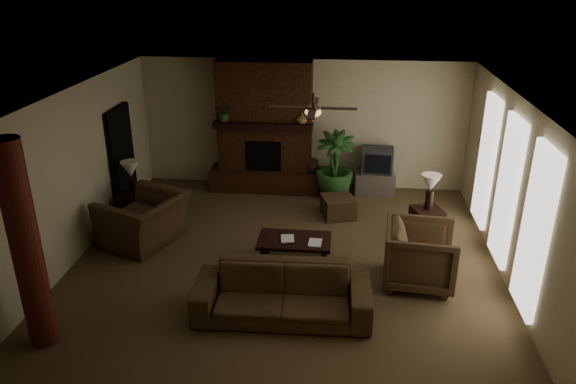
# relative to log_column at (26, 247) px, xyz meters

# --- Properties ---
(room_shell) EXTENTS (7.00, 7.00, 7.00)m
(room_shell) POSITION_rel_log_column_xyz_m (2.95, 2.40, 0.00)
(room_shell) COLOR brown
(room_shell) RESTS_ON ground
(fireplace) EXTENTS (2.40, 0.70, 2.80)m
(fireplace) POSITION_rel_log_column_xyz_m (2.15, 5.62, -0.24)
(fireplace) COLOR #532C16
(fireplace) RESTS_ON ground
(windows) EXTENTS (0.08, 3.65, 2.35)m
(windows) POSITION_rel_log_column_xyz_m (6.40, 2.60, -0.05)
(windows) COLOR white
(windows) RESTS_ON ground
(log_column) EXTENTS (0.36, 0.36, 2.80)m
(log_column) POSITION_rel_log_column_xyz_m (0.00, 0.00, 0.00)
(log_column) COLOR maroon
(log_column) RESTS_ON ground
(doorway) EXTENTS (0.10, 1.00, 2.10)m
(doorway) POSITION_rel_log_column_xyz_m (-0.49, 4.20, -0.35)
(doorway) COLOR black
(doorway) RESTS_ON ground
(ceiling_fan) EXTENTS (1.35, 1.35, 0.37)m
(ceiling_fan) POSITION_rel_log_column_xyz_m (3.35, 2.70, 1.13)
(ceiling_fan) COLOR black
(ceiling_fan) RESTS_ON ceiling
(sofa) EXTENTS (2.48, 0.79, 0.96)m
(sofa) POSITION_rel_log_column_xyz_m (3.07, 0.90, -0.92)
(sofa) COLOR #4B3620
(sofa) RESTS_ON ground
(armchair_left) EXTENTS (1.31, 1.58, 1.18)m
(armchair_left) POSITION_rel_log_column_xyz_m (0.38, 2.83, -0.81)
(armchair_left) COLOR #4B3620
(armchair_left) RESTS_ON ground
(armchair_right) EXTENTS (1.06, 1.12, 1.07)m
(armchair_right) POSITION_rel_log_column_xyz_m (5.08, 1.97, -0.87)
(armchair_right) COLOR #4B3620
(armchair_right) RESTS_ON ground
(coffee_table) EXTENTS (1.20, 0.70, 0.43)m
(coffee_table) POSITION_rel_log_column_xyz_m (3.10, 2.40, -1.03)
(coffee_table) COLOR black
(coffee_table) RESTS_ON ground
(ottoman) EXTENTS (0.75, 0.75, 0.40)m
(ottoman) POSITION_rel_log_column_xyz_m (3.79, 4.29, -1.20)
(ottoman) COLOR #4B3620
(ottoman) RESTS_ON ground
(tv_stand) EXTENTS (0.89, 0.58, 0.50)m
(tv_stand) POSITION_rel_log_column_xyz_m (4.53, 5.55, -1.15)
(tv_stand) COLOR #AFAFB2
(tv_stand) RESTS_ON ground
(tv) EXTENTS (0.68, 0.57, 0.52)m
(tv) POSITION_rel_log_column_xyz_m (4.58, 5.54, -0.64)
(tv) COLOR #323234
(tv) RESTS_ON tv_stand
(floor_vase) EXTENTS (0.34, 0.34, 0.77)m
(floor_vase) POSITION_rel_log_column_xyz_m (3.15, 5.55, -0.97)
(floor_vase) COLOR black
(floor_vase) RESTS_ON ground
(floor_plant) EXTENTS (0.85, 1.46, 0.80)m
(floor_plant) POSITION_rel_log_column_xyz_m (3.67, 5.24, -1.00)
(floor_plant) COLOR #285120
(floor_plant) RESTS_ON ground
(side_table_left) EXTENTS (0.52, 0.52, 0.55)m
(side_table_left) POSITION_rel_log_column_xyz_m (-0.16, 3.69, -1.12)
(side_table_left) COLOR black
(side_table_left) RESTS_ON ground
(lamp_left) EXTENTS (0.43, 0.43, 0.65)m
(lamp_left) POSITION_rel_log_column_xyz_m (-0.14, 3.72, -0.40)
(lamp_left) COLOR black
(lamp_left) RESTS_ON side_table_left
(side_table_right) EXTENTS (0.64, 0.64, 0.55)m
(side_table_right) POSITION_rel_log_column_xyz_m (5.40, 3.59, -1.12)
(side_table_right) COLOR black
(side_table_right) RESTS_ON ground
(lamp_right) EXTENTS (0.45, 0.45, 0.65)m
(lamp_right) POSITION_rel_log_column_xyz_m (5.41, 3.60, -0.40)
(lamp_right) COLOR black
(lamp_right) RESTS_ON side_table_right
(mantel_plant) EXTENTS (0.39, 0.43, 0.33)m
(mantel_plant) POSITION_rel_log_column_xyz_m (1.33, 5.41, 0.32)
(mantel_plant) COLOR #285120
(mantel_plant) RESTS_ON fireplace
(mantel_vase) EXTENTS (0.26, 0.27, 0.22)m
(mantel_vase) POSITION_rel_log_column_xyz_m (2.97, 5.38, 0.27)
(mantel_vase) COLOR #915E3A
(mantel_vase) RESTS_ON fireplace
(book_a) EXTENTS (0.22, 0.06, 0.29)m
(book_a) POSITION_rel_log_column_xyz_m (2.88, 2.36, -0.83)
(book_a) COLOR #999999
(book_a) RESTS_ON coffee_table
(book_b) EXTENTS (0.21, 0.03, 0.29)m
(book_b) POSITION_rel_log_column_xyz_m (3.34, 2.29, -0.82)
(book_b) COLOR #999999
(book_b) RESTS_ON coffee_table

